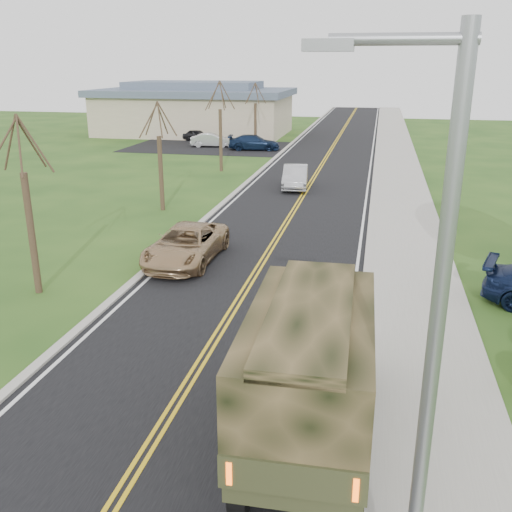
% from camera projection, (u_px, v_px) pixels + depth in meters
% --- Properties ---
extents(road, '(8.00, 120.00, 0.01)m').
position_uv_depth(road, '(324.00, 161.00, 46.27)').
color(road, black).
rests_on(road, ground).
extents(curb_right, '(0.30, 120.00, 0.12)m').
position_uv_depth(curb_right, '(376.00, 162.00, 45.43)').
color(curb_right, '#9E998E').
rests_on(curb_right, ground).
extents(sidewalk_right, '(3.20, 120.00, 0.10)m').
position_uv_depth(sidewalk_right, '(399.00, 163.00, 45.09)').
color(sidewalk_right, '#9E998E').
rests_on(sidewalk_right, ground).
extents(curb_left, '(0.30, 120.00, 0.10)m').
position_uv_depth(curb_left, '(274.00, 159.00, 47.08)').
color(curb_left, '#9E998E').
rests_on(curb_left, ground).
extents(street_light, '(1.65, 0.22, 8.00)m').
position_uv_depth(street_light, '(423.00, 360.00, 6.37)').
color(street_light, gray).
rests_on(street_light, ground).
extents(bare_tree_a, '(1.93, 2.26, 6.08)m').
position_uv_depth(bare_tree_a, '(30.00, 219.00, 19.03)').
color(bare_tree_a, '#38281C').
rests_on(bare_tree_a, ground).
extents(bare_tree_b, '(1.83, 2.14, 5.73)m').
position_uv_depth(bare_tree_b, '(160.00, 164.00, 30.19)').
color(bare_tree_b, '#38281C').
rests_on(bare_tree_b, ground).
extents(bare_tree_c, '(2.04, 2.39, 6.42)m').
position_uv_depth(bare_tree_c, '(221.00, 133.00, 41.21)').
color(bare_tree_c, '#38281C').
rests_on(bare_tree_c, ground).
extents(bare_tree_d, '(1.88, 2.20, 5.91)m').
position_uv_depth(bare_tree_d, '(255.00, 121.00, 52.39)').
color(bare_tree_d, '#38281C').
rests_on(bare_tree_d, ground).
extents(commercial_building, '(25.50, 21.50, 5.65)m').
position_uv_depth(commercial_building, '(195.00, 109.00, 63.35)').
color(commercial_building, tan).
rests_on(commercial_building, ground).
extents(military_truck, '(2.46, 6.70, 3.31)m').
position_uv_depth(military_truck, '(312.00, 358.00, 11.57)').
color(military_truck, black).
rests_on(military_truck, ground).
extents(suv_champagne, '(2.46, 5.19, 1.43)m').
position_uv_depth(suv_champagne, '(186.00, 245.00, 22.71)').
color(suv_champagne, tan).
rests_on(suv_champagne, ground).
extents(sedan_silver, '(1.94, 4.44, 1.42)m').
position_uv_depth(sedan_silver, '(295.00, 177.00, 36.22)').
color(sedan_silver, '#B4B4B9').
rests_on(sedan_silver, ground).
extents(lot_car_dark, '(3.70, 2.48, 1.17)m').
position_uv_depth(lot_car_dark, '(198.00, 135.00, 58.07)').
color(lot_car_dark, black).
rests_on(lot_car_dark, ground).
extents(lot_car_silver, '(4.09, 1.96, 1.29)m').
position_uv_depth(lot_car_silver, '(212.00, 140.00, 53.95)').
color(lot_car_silver, silver).
rests_on(lot_car_silver, ground).
extents(lot_car_navy, '(4.87, 2.46, 1.36)m').
position_uv_depth(lot_car_navy, '(254.00, 143.00, 52.04)').
color(lot_car_navy, '#0F1D38').
rests_on(lot_car_navy, ground).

